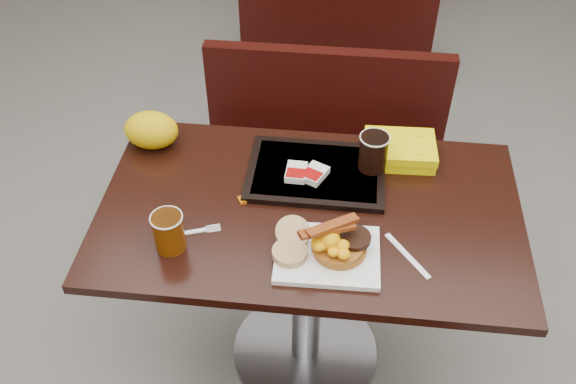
# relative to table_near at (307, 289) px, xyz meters

# --- Properties ---
(floor) EXTENTS (6.00, 7.00, 0.01)m
(floor) POSITION_rel_table_near_xyz_m (0.00, 0.00, -0.38)
(floor) COLOR gray
(floor) RESTS_ON ground
(table_near) EXTENTS (1.20, 0.70, 0.75)m
(table_near) POSITION_rel_table_near_xyz_m (0.00, 0.00, 0.00)
(table_near) COLOR black
(table_near) RESTS_ON floor
(bench_near_n) EXTENTS (1.00, 0.46, 0.72)m
(bench_near_n) POSITION_rel_table_near_xyz_m (0.00, 0.70, -0.02)
(bench_near_n) COLOR black
(bench_near_n) RESTS_ON floor
(bench_far_s) EXTENTS (1.00, 0.46, 0.72)m
(bench_far_s) POSITION_rel_table_near_xyz_m (0.00, 1.90, -0.02)
(bench_far_s) COLOR black
(bench_far_s) RESTS_ON floor
(platter) EXTENTS (0.28, 0.22, 0.02)m
(platter) POSITION_rel_table_near_xyz_m (0.06, -0.18, 0.38)
(platter) COLOR white
(platter) RESTS_ON table_near
(pancake_stack) EXTENTS (0.16, 0.16, 0.03)m
(pancake_stack) POSITION_rel_table_near_xyz_m (0.09, -0.16, 0.41)
(pancake_stack) COLOR #A7501B
(pancake_stack) RESTS_ON platter
(sausage_patty) EXTENTS (0.11, 0.11, 0.01)m
(sausage_patty) POSITION_rel_table_near_xyz_m (0.13, -0.15, 0.43)
(sausage_patty) COLOR black
(sausage_patty) RESTS_ON pancake_stack
(scrambled_eggs) EXTENTS (0.11, 0.11, 0.05)m
(scrambled_eggs) POSITION_rel_table_near_xyz_m (0.07, -0.18, 0.45)
(scrambled_eggs) COLOR #FFB605
(scrambled_eggs) RESTS_ON pancake_stack
(bacon_strips) EXTENTS (0.17, 0.13, 0.01)m
(bacon_strips) POSITION_rel_table_near_xyz_m (0.06, -0.17, 0.48)
(bacon_strips) COLOR #4D0C05
(bacon_strips) RESTS_ON scrambled_eggs
(muffin_bottom) EXTENTS (0.11, 0.11, 0.02)m
(muffin_bottom) POSITION_rel_table_near_xyz_m (-0.04, -0.20, 0.40)
(muffin_bottom) COLOR tan
(muffin_bottom) RESTS_ON platter
(muffin_top) EXTENTS (0.11, 0.12, 0.05)m
(muffin_top) POSITION_rel_table_near_xyz_m (-0.04, -0.14, 0.41)
(muffin_top) COLOR tan
(muffin_top) RESTS_ON platter
(coffee_cup_near) EXTENTS (0.09, 0.09, 0.11)m
(coffee_cup_near) POSITION_rel_table_near_xyz_m (-0.36, -0.19, 0.43)
(coffee_cup_near) COLOR #944105
(coffee_cup_near) RESTS_ON table_near
(fork) EXTENTS (0.14, 0.07, 0.00)m
(fork) POSITION_rel_table_near_xyz_m (-0.32, -0.13, 0.38)
(fork) COLOR white
(fork) RESTS_ON table_near
(knife) EXTENTS (0.12, 0.15, 0.00)m
(knife) POSITION_rel_table_near_xyz_m (0.27, -0.15, 0.38)
(knife) COLOR white
(knife) RESTS_ON table_near
(condiment_syrup) EXTENTS (0.05, 0.05, 0.01)m
(condiment_syrup) POSITION_rel_table_near_xyz_m (-0.19, 0.01, 0.38)
(condiment_syrup) COLOR #B75607
(condiment_syrup) RESTS_ON table_near
(condiment_ketchup) EXTENTS (0.04, 0.03, 0.01)m
(condiment_ketchup) POSITION_rel_table_near_xyz_m (-0.01, 0.04, 0.38)
(condiment_ketchup) COLOR #8C0504
(condiment_ketchup) RESTS_ON table_near
(tray) EXTENTS (0.41, 0.29, 0.02)m
(tray) POSITION_rel_table_near_xyz_m (0.01, 0.14, 0.38)
(tray) COLOR black
(tray) RESTS_ON table_near
(hashbrown_sleeve_left) EXTENTS (0.06, 0.08, 0.02)m
(hashbrown_sleeve_left) POSITION_rel_table_near_xyz_m (-0.05, 0.11, 0.40)
(hashbrown_sleeve_left) COLOR silver
(hashbrown_sleeve_left) RESTS_ON tray
(hashbrown_sleeve_right) EXTENTS (0.09, 0.10, 0.02)m
(hashbrown_sleeve_right) POSITION_rel_table_near_xyz_m (0.00, 0.11, 0.41)
(hashbrown_sleeve_right) COLOR silver
(hashbrown_sleeve_right) RESTS_ON tray
(coffee_cup_far) EXTENTS (0.09, 0.09, 0.11)m
(coffee_cup_far) POSITION_rel_table_near_xyz_m (0.17, 0.17, 0.45)
(coffee_cup_far) COLOR black
(coffee_cup_far) RESTS_ON tray
(clamshell) EXTENTS (0.22, 0.17, 0.06)m
(clamshell) POSITION_rel_table_near_xyz_m (0.26, 0.25, 0.40)
(clamshell) COLOR #E3CF03
(clamshell) RESTS_ON table_near
(paper_bag) EXTENTS (0.19, 0.15, 0.12)m
(paper_bag) POSITION_rel_table_near_xyz_m (-0.52, 0.23, 0.43)
(paper_bag) COLOR yellow
(paper_bag) RESTS_ON table_near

